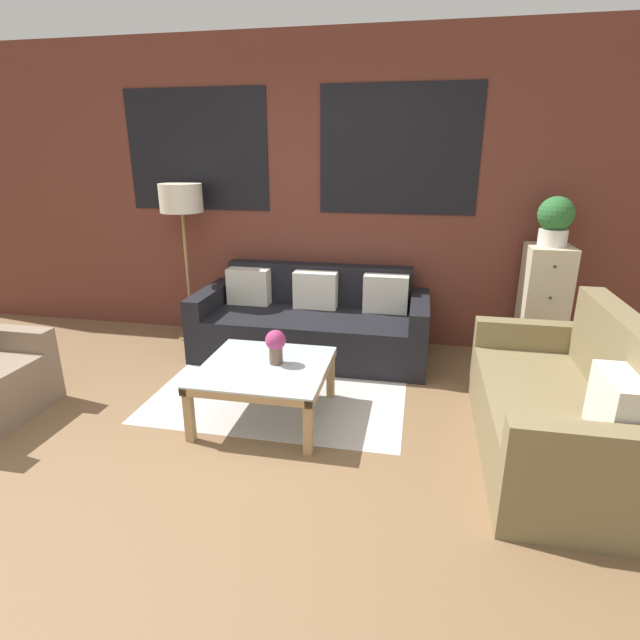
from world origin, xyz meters
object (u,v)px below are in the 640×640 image
(drawer_cabinet, at_px, (542,306))
(coffee_table, at_px, (265,373))
(couch_dark, at_px, (312,324))
(flower_vase, at_px, (276,344))
(settee_vintage, at_px, (562,412))
(floor_lamp, at_px, (182,205))
(potted_plant, at_px, (555,220))

(drawer_cabinet, bearing_deg, coffee_table, -145.45)
(couch_dark, relative_size, flower_vase, 8.59)
(couch_dark, distance_m, settee_vintage, 2.27)
(settee_vintage, height_order, coffee_table, settee_vintage)
(floor_lamp, bearing_deg, settee_vintage, -25.88)
(settee_vintage, relative_size, potted_plant, 4.05)
(floor_lamp, bearing_deg, potted_plant, 0.66)
(coffee_table, relative_size, floor_lamp, 0.57)
(flower_vase, bearing_deg, drawer_cabinet, 34.53)
(coffee_table, height_order, floor_lamp, floor_lamp)
(couch_dark, xyz_separation_m, drawer_cabinet, (2.00, 0.20, 0.24))
(settee_vintage, bearing_deg, floor_lamp, 154.12)
(settee_vintage, xyz_separation_m, floor_lamp, (-3.10, 1.51, 1.01))
(potted_plant, distance_m, flower_vase, 2.54)
(coffee_table, distance_m, drawer_cabinet, 2.52)
(settee_vintage, xyz_separation_m, coffee_table, (-1.89, 0.12, 0.03))
(couch_dark, height_order, coffee_table, couch_dark)
(coffee_table, relative_size, flower_vase, 3.55)
(couch_dark, relative_size, coffee_table, 2.42)
(coffee_table, bearing_deg, floor_lamp, 131.07)
(drawer_cabinet, xyz_separation_m, flower_vase, (-2.00, -1.38, 0.02))
(floor_lamp, bearing_deg, coffee_table, -48.93)
(coffee_table, bearing_deg, flower_vase, 34.97)
(settee_vintage, relative_size, drawer_cabinet, 1.57)
(settee_vintage, distance_m, coffee_table, 1.90)
(drawer_cabinet, relative_size, potted_plant, 2.58)
(potted_plant, bearing_deg, drawer_cabinet, -90.00)
(settee_vintage, xyz_separation_m, potted_plant, (0.18, 1.54, 0.95))
(drawer_cabinet, distance_m, flower_vase, 2.43)
(flower_vase, bearing_deg, coffee_table, -145.03)
(couch_dark, height_order, drawer_cabinet, drawer_cabinet)
(drawer_cabinet, height_order, potted_plant, potted_plant)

